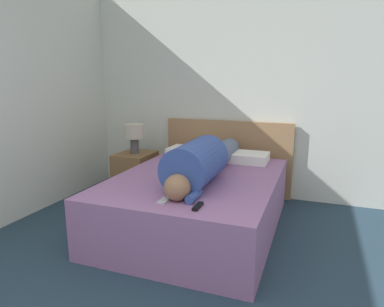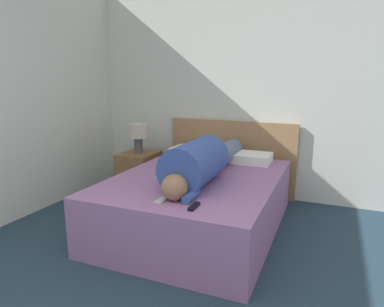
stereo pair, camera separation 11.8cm
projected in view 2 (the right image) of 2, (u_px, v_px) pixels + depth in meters
The scene contains 10 objects.
wall_back at pixel (248, 90), 4.12m from camera, with size 5.15×0.06×2.60m.
bed at pixel (198, 202), 3.33m from camera, with size 1.48×1.97×0.53m.
headboard at pixel (231, 158), 4.30m from camera, with size 1.60×0.04×0.93m.
nightstand at pixel (139, 174), 4.29m from camera, with size 0.41×0.50×0.54m.
table_lamp at pixel (138, 133), 4.18m from camera, with size 0.24×0.24×0.36m.
person_lying at pixel (203, 162), 3.12m from camera, with size 0.39×1.73×0.39m.
pillow_near_headboard at pixel (196, 153), 4.03m from camera, with size 0.57×0.35×0.11m.
pillow_second at pixel (246, 158), 3.81m from camera, with size 0.55×0.35×0.10m.
tv_remote at pixel (194, 206), 2.47m from camera, with size 0.04×0.15×0.02m.
cell_phone at pixel (161, 200), 2.61m from camera, with size 0.06×0.13×0.01m.
Camera 2 is at (0.99, -0.62, 1.44)m, focal length 32.00 mm.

